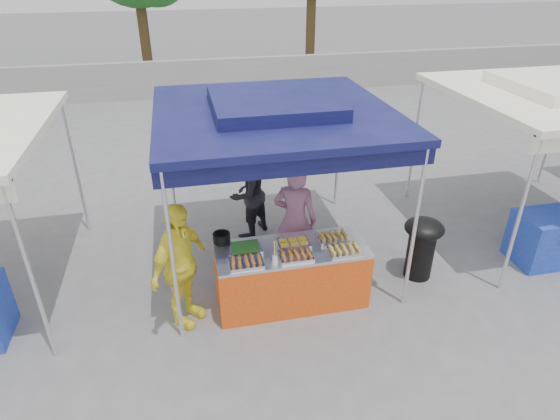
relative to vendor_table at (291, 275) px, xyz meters
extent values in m
plane|color=slate|center=(0.00, 0.10, -0.43)|extent=(80.00, 80.00, 0.00)
cube|color=gray|center=(0.00, 11.10, 0.17)|extent=(40.00, 0.25, 1.20)
cylinder|color=silver|center=(-1.50, -0.40, 0.72)|extent=(0.05, 0.05, 2.30)
cylinder|color=silver|center=(1.50, -0.40, 0.72)|extent=(0.05, 0.05, 2.30)
cylinder|color=silver|center=(-1.50, 2.60, 0.72)|extent=(0.05, 0.05, 2.30)
cylinder|color=silver|center=(1.50, 2.60, 0.72)|extent=(0.05, 0.05, 2.30)
cube|color=#12144A|center=(0.00, 1.10, 1.92)|extent=(3.20, 3.20, 0.10)
cube|color=#12144A|center=(0.00, 1.10, 2.05)|extent=(1.65, 1.65, 0.18)
cube|color=#12144A|center=(0.00, -0.40, 1.77)|extent=(3.20, 0.04, 0.25)
cylinder|color=silver|center=(-3.00, -0.40, 0.72)|extent=(0.05, 0.05, 2.30)
cylinder|color=silver|center=(-3.00, 2.60, 0.72)|extent=(0.05, 0.05, 2.30)
cylinder|color=silver|center=(3.00, -0.40, 0.72)|extent=(0.05, 0.05, 2.30)
cylinder|color=silver|center=(3.00, 2.60, 0.72)|extent=(0.05, 0.05, 2.30)
cylinder|color=silver|center=(6.00, 2.60, 0.72)|extent=(0.05, 0.05, 2.30)
cube|color=white|center=(4.50, 1.10, 1.92)|extent=(3.20, 3.20, 0.10)
cylinder|color=#4A371C|center=(-2.19, 13.29, 1.54)|extent=(0.36, 0.36, 3.93)
cylinder|color=#4A371C|center=(3.99, 13.37, 1.81)|extent=(0.36, 0.36, 4.48)
cube|color=#DD4C14|center=(0.00, 0.00, -0.02)|extent=(2.00, 0.80, 0.81)
cube|color=silver|center=(0.00, 0.00, 0.40)|extent=(2.00, 0.80, 0.04)
cube|color=white|center=(-0.64, -0.24, 0.45)|extent=(0.42, 0.30, 0.05)
cube|color=brown|center=(-0.64, -0.24, 0.49)|extent=(0.35, 0.25, 0.02)
cube|color=white|center=(0.00, -0.22, 0.45)|extent=(0.42, 0.30, 0.05)
cube|color=brown|center=(0.00, -0.22, 0.49)|extent=(0.35, 0.25, 0.02)
cube|color=white|center=(0.64, -0.24, 0.45)|extent=(0.42, 0.30, 0.05)
cube|color=gold|center=(0.64, -0.24, 0.49)|extent=(0.35, 0.25, 0.02)
cube|color=white|center=(-0.60, 0.08, 0.45)|extent=(0.42, 0.30, 0.05)
cube|color=#266422|center=(-0.60, 0.08, 0.49)|extent=(0.35, 0.25, 0.02)
cube|color=white|center=(0.04, 0.07, 0.45)|extent=(0.42, 0.30, 0.05)
cube|color=yellow|center=(0.04, 0.07, 0.49)|extent=(0.35, 0.25, 0.02)
cube|color=white|center=(0.60, 0.10, 0.45)|extent=(0.42, 0.30, 0.05)
cube|color=gold|center=(0.60, 0.10, 0.49)|extent=(0.35, 0.25, 0.02)
cylinder|color=black|center=(-0.87, 0.35, 0.49)|extent=(0.23, 0.23, 0.13)
cylinder|color=silver|center=(-0.27, -0.23, 0.48)|extent=(0.09, 0.09, 0.11)
cylinder|color=black|center=(1.98, 0.15, -0.04)|extent=(0.39, 0.39, 0.76)
ellipsoid|color=black|center=(1.98, 0.15, 0.40)|extent=(0.57, 0.57, 0.25)
cube|color=#162DBA|center=(-0.27, 0.80, -0.28)|extent=(0.49, 0.34, 0.30)
cube|color=#162DBA|center=(0.26, 0.58, -0.26)|extent=(0.53, 0.37, 0.32)
cube|color=#162DBA|center=(0.26, 0.58, 0.05)|extent=(0.53, 0.37, 0.32)
imported|color=#9D648B|center=(0.22, 0.69, 0.44)|extent=(0.75, 0.64, 1.73)
imported|color=#222228|center=(-0.29, 1.88, 0.35)|extent=(0.95, 0.93, 1.54)
imported|color=#FFF038|center=(-1.44, -0.10, 0.43)|extent=(0.95, 1.05, 1.71)
camera|label=1|loc=(-1.25, -4.97, 3.80)|focal=30.00mm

